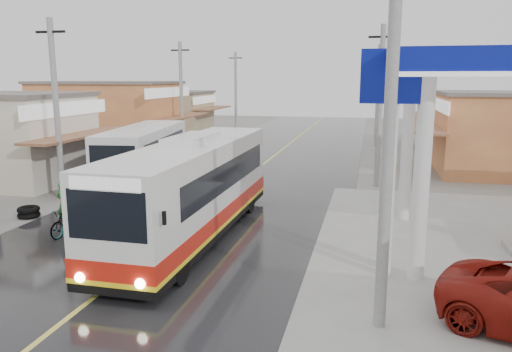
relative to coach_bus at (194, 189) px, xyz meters
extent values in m
plane|color=slate|center=(-0.79, -5.14, -1.72)|extent=(120.00, 120.00, 0.00)
cube|color=black|center=(-0.79, 9.86, -1.71)|extent=(12.00, 90.00, 0.02)
cube|color=#D8CC4C|center=(-0.79, 9.86, -1.69)|extent=(0.15, 90.00, 0.01)
cylinder|color=white|center=(7.21, 3.86, 1.03)|extent=(0.44, 0.44, 5.50)
cylinder|color=white|center=(7.21, -2.14, 1.03)|extent=(0.44, 0.44, 5.50)
cube|color=white|center=(6.41, -2.14, 1.28)|extent=(0.25, 0.25, 6.00)
cube|color=navy|center=(6.41, -2.14, 3.78)|extent=(1.80, 0.30, 1.40)
cube|color=silver|center=(0.00, -0.07, 0.20)|extent=(2.47, 11.25, 2.76)
cube|color=black|center=(0.00, -0.07, -1.27)|extent=(2.49, 11.27, 0.28)
cube|color=red|center=(0.00, -0.07, -0.81)|extent=(2.51, 11.29, 0.51)
cube|color=yellow|center=(0.00, -0.07, -1.12)|extent=(2.52, 11.30, 0.13)
cube|color=black|center=(0.00, 0.40, 0.50)|extent=(2.48, 8.91, 0.93)
cube|color=black|center=(-0.07, -5.63, 0.60)|extent=(2.04, 0.14, 1.22)
cube|color=black|center=(0.07, 5.49, 0.60)|extent=(2.04, 0.14, 1.03)
cube|color=white|center=(-0.07, -5.63, 1.34)|extent=(1.84, 0.14, 0.33)
cube|color=silver|center=(0.00, -0.07, 1.72)|extent=(1.16, 2.82, 0.28)
cylinder|color=black|center=(-1.07, -3.98, -1.18)|extent=(0.34, 1.03, 1.03)
cylinder|color=black|center=(0.97, -4.01, -1.18)|extent=(0.34, 1.03, 1.03)
cylinder|color=black|center=(-0.98, 3.50, -1.18)|extent=(0.34, 1.03, 1.03)
cylinder|color=black|center=(1.06, 3.47, -1.18)|extent=(0.34, 1.03, 1.03)
sphere|color=#FFF2CC|center=(-0.86, -5.69, -0.99)|extent=(0.26, 0.26, 0.26)
sphere|color=#FFF2CC|center=(0.73, -5.71, -0.99)|extent=(0.26, 0.26, 0.26)
cube|color=black|center=(-1.38, -5.36, 0.55)|extent=(0.08, 0.08, 0.33)
cube|color=black|center=(1.25, -5.39, 0.55)|extent=(0.08, 0.08, 0.33)
cube|color=silver|center=(-5.60, 7.86, 0.01)|extent=(3.54, 9.03, 2.44)
cube|color=navy|center=(-5.60, 7.86, -0.82)|extent=(3.59, 9.07, 0.98)
cube|color=black|center=(-5.60, 7.86, 0.36)|extent=(3.38, 7.58, 0.88)
cube|color=black|center=(-5.00, 3.56, 0.36)|extent=(2.04, 0.40, 1.07)
cylinder|color=black|center=(-6.21, 4.62, -1.21)|extent=(0.43, 1.01, 0.98)
cylinder|color=black|center=(-4.13, 4.91, -1.21)|extent=(0.43, 1.01, 0.98)
cylinder|color=black|center=(-7.08, 10.81, -1.21)|extent=(0.43, 1.01, 0.98)
cylinder|color=black|center=(-4.99, 11.10, -1.21)|extent=(0.43, 1.01, 0.98)
imported|color=black|center=(-4.41, -0.76, -1.23)|extent=(0.85, 1.89, 0.96)
imported|color=#236A2A|center=(-4.41, -0.97, -0.54)|extent=(0.62, 0.45, 1.60)
torus|color=black|center=(-7.28, 0.82, -1.60)|extent=(0.87, 0.87, 0.22)
torus|color=black|center=(-7.28, 0.82, -1.38)|extent=(0.87, 0.87, 0.22)
camera|label=1|loc=(5.86, -15.79, 3.75)|focal=35.00mm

